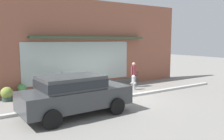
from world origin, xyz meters
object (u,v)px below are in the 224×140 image
at_px(potted_plant_low_front, 77,86).
at_px(potted_plant_window_left, 103,81).
at_px(parked_car_dark_gray, 74,93).
at_px(potted_plant_corner_tall, 22,90).
at_px(potted_plant_trailing_edge, 7,94).
at_px(fire_hydrant, 134,82).
at_px(potted_plant_by_entrance, 62,83).
at_px(pedestrian_with_handbag, 134,73).

distance_m(potted_plant_low_front, potted_plant_window_left, 1.63).
height_order(potted_plant_low_front, potted_plant_window_left, potted_plant_window_left).
xyz_separation_m(parked_car_dark_gray, potted_plant_window_left, (3.65, 3.91, -0.49)).
bearing_deg(potted_plant_corner_tall, potted_plant_trailing_edge, -156.98).
height_order(fire_hydrant, potted_plant_by_entrance, potted_plant_by_entrance).
bearing_deg(potted_plant_window_left, potted_plant_low_front, 171.30).
height_order(fire_hydrant, potted_plant_low_front, fire_hydrant).
xyz_separation_m(pedestrian_with_handbag, parked_car_dark_gray, (-5.49, -3.14, 0.00)).
distance_m(potted_plant_trailing_edge, potted_plant_corner_tall, 0.84).
relative_size(parked_car_dark_gray, potted_plant_trailing_edge, 6.26).
distance_m(potted_plant_corner_tall, potted_plant_window_left, 4.73).
xyz_separation_m(potted_plant_low_front, potted_plant_corner_tall, (-3.13, -0.02, 0.17)).
xyz_separation_m(parked_car_dark_gray, potted_plant_by_entrance, (1.02, 3.89, -0.30)).
distance_m(potted_plant_trailing_edge, potted_plant_window_left, 5.50).
bearing_deg(potted_plant_low_front, potted_plant_corner_tall, -179.56).
relative_size(pedestrian_with_handbag, potted_plant_by_entrance, 1.23).
relative_size(fire_hydrant, potted_plant_corner_tall, 1.24).
xyz_separation_m(potted_plant_by_entrance, potted_plant_window_left, (2.63, 0.02, -0.19)).
height_order(potted_plant_by_entrance, potted_plant_window_left, potted_plant_by_entrance).
bearing_deg(parked_car_dark_gray, potted_plant_by_entrance, 73.23).
distance_m(potted_plant_by_entrance, potted_plant_window_left, 2.64).
height_order(potted_plant_trailing_edge, potted_plant_corner_tall, potted_plant_corner_tall).
bearing_deg(potted_plant_low_front, parked_car_dark_gray, -116.26).
relative_size(potted_plant_trailing_edge, potted_plant_by_entrance, 0.55).
bearing_deg(potted_plant_low_front, pedestrian_with_handbag, -16.44).
bearing_deg(potted_plant_low_front, potted_plant_by_entrance, -165.45).
bearing_deg(potted_plant_by_entrance, potted_plant_window_left, 0.51).
height_order(potted_plant_corner_tall, potted_plant_window_left, potted_plant_corner_tall).
bearing_deg(potted_plant_trailing_edge, parked_car_dark_gray, -64.08).
relative_size(potted_plant_low_front, potted_plant_by_entrance, 0.37).
bearing_deg(parked_car_dark_gray, fire_hydrant, 24.68).
relative_size(potted_plant_corner_tall, potted_plant_window_left, 1.02).
distance_m(pedestrian_with_handbag, potted_plant_corner_tall, 6.66).
bearing_deg(potted_plant_by_entrance, potted_plant_corner_tall, 173.37).
bearing_deg(fire_hydrant, parked_car_dark_gray, -153.24).
distance_m(parked_car_dark_gray, potted_plant_by_entrance, 4.03).
relative_size(fire_hydrant, potted_plant_low_front, 1.89).
bearing_deg(potted_plant_window_left, potted_plant_trailing_edge, -178.88).
height_order(potted_plant_low_front, potted_plant_trailing_edge, potted_plant_trailing_edge).
height_order(pedestrian_with_handbag, potted_plant_window_left, pedestrian_with_handbag).
relative_size(pedestrian_with_handbag, potted_plant_trailing_edge, 2.24).
relative_size(fire_hydrant, potted_plant_trailing_edge, 1.27).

